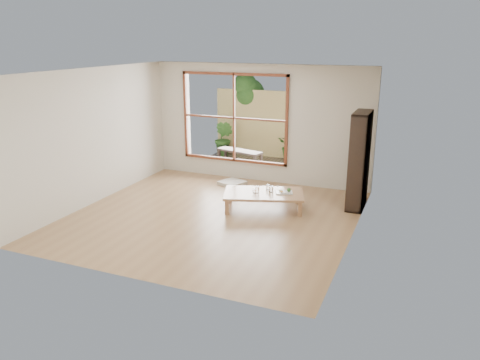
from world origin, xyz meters
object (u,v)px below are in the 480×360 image
(bookshelf, at_px, (359,160))
(garden_bench, at_px, (240,152))
(low_table, at_px, (264,194))
(food_tray, at_px, (285,192))

(bookshelf, relative_size, garden_bench, 1.47)
(low_table, height_order, bookshelf, bookshelf)
(food_tray, bearing_deg, bookshelf, 6.70)
(garden_bench, bearing_deg, low_table, -45.23)
(food_tray, distance_m, garden_bench, 3.27)
(low_table, relative_size, bookshelf, 0.91)
(low_table, relative_size, food_tray, 4.50)
(bookshelf, bearing_deg, low_table, -153.60)
(low_table, distance_m, garden_bench, 3.17)
(low_table, height_order, food_tray, food_tray)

